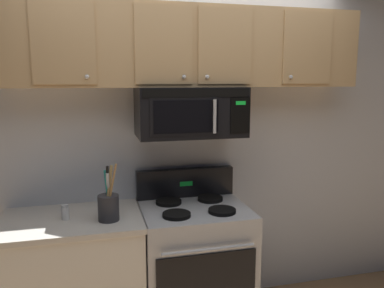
% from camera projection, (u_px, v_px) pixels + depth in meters
% --- Properties ---
extents(back_wall, '(5.20, 0.10, 2.70)m').
position_uv_depth(back_wall, '(183.00, 138.00, 3.02)').
color(back_wall, silver).
rests_on(back_wall, ground_plane).
extents(stove_range, '(0.76, 0.69, 1.12)m').
position_uv_depth(stove_range, '(194.00, 264.00, 2.82)').
color(stove_range, '#B7BABF').
rests_on(stove_range, ground_plane).
extents(over_range_microwave, '(0.76, 0.43, 0.35)m').
position_uv_depth(over_range_microwave, '(190.00, 112.00, 2.75)').
color(over_range_microwave, black).
extents(upper_cabinets, '(2.50, 0.36, 0.55)m').
position_uv_depth(upper_cabinets, '(189.00, 47.00, 2.70)').
color(upper_cabinets, tan).
extents(counter_segment, '(0.93, 0.65, 0.90)m').
position_uv_depth(counter_segment, '(75.00, 280.00, 2.63)').
color(counter_segment, white).
rests_on(counter_segment, ground_plane).
extents(utensil_crock_charcoal, '(0.14, 0.14, 0.38)m').
position_uv_depth(utensil_crock_charcoal, '(109.00, 205.00, 2.49)').
color(utensil_crock_charcoal, '#2D2D33').
rests_on(utensil_crock_charcoal, counter_segment).
extents(salt_shaker, '(0.05, 0.05, 0.10)m').
position_uv_depth(salt_shaker, '(65.00, 212.00, 2.51)').
color(salt_shaker, white).
rests_on(salt_shaker, counter_segment).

